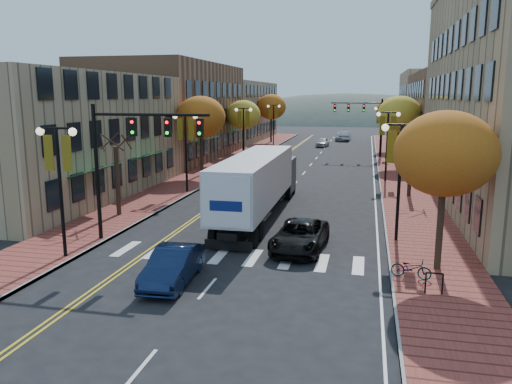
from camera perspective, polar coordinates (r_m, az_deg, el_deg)
The scene contains 32 objects.
ground at distance 21.70m, azimuth -3.91°, elevation -9.02°, with size 200.00×200.00×0.00m, color black.
sidewalk_left at distance 54.61m, azimuth -3.33°, elevation 3.27°, with size 4.00×85.00×0.15m, color brown.
sidewalk_right at distance 52.64m, azimuth 15.89°, elevation 2.58°, with size 4.00×85.00×0.15m, color brown.
building_left_near at distance 39.86m, azimuth -22.58°, elevation 5.98°, with size 12.00×22.00×9.00m, color #9E8966.
building_left_mid at distance 60.08m, azimuth -9.91°, elevation 9.03°, with size 12.00×24.00×11.00m, color brown.
building_left_far at distance 83.75m, azimuth -3.31°, elevation 9.18°, with size 12.00×26.00×9.50m, color #9E8966.
building_right_mid at distance 62.86m, azimuth 24.41°, elevation 7.84°, with size 15.00×24.00×10.00m, color brown.
building_right_far at distance 84.50m, azimuth 21.45°, elevation 8.97°, with size 15.00×20.00×11.00m, color #9E8966.
tree_left_a at distance 31.71m, azimuth -15.56°, elevation 1.22°, with size 0.28×0.28×4.20m.
tree_left_b at distance 46.04m, azimuth -6.33°, elevation 8.49°, with size 4.48×4.48×7.21m.
tree_left_c at distance 61.40m, azimuth -1.45°, elevation 8.81°, with size 4.16×4.16×6.69m.
tree_left_d at distance 78.96m, azimuth 1.76°, elevation 9.70°, with size 4.61×4.61×7.42m.
tree_right_a at distance 21.89m, azimuth 20.82°, elevation 4.08°, with size 4.16×4.16×6.69m.
tree_right_b at distance 38.02m, azimuth 17.22°, elevation 2.70°, with size 0.28×0.28×4.20m.
tree_right_c at distance 53.66m, azimuth 16.11°, elevation 8.49°, with size 4.48×4.48×7.21m.
tree_right_d at distance 69.64m, azimuth 15.35°, elevation 8.88°, with size 4.35×4.35×7.00m.
lamp_left_a at distance 23.87m, azimuth -21.61°, elevation 2.70°, with size 1.96×0.36×6.05m.
lamp_left_b at distance 38.09m, azimuth -8.04°, elevation 6.20°, with size 1.96×0.36×6.05m.
lamp_left_c at distance 55.26m, azimuth -1.44°, elevation 7.77°, with size 1.96×0.36×6.05m.
lamp_left_d at distance 72.83m, azimuth 2.02°, elevation 8.56°, with size 1.96×0.36×6.05m.
lamp_right_a at distance 25.78m, azimuth 16.17°, elevation 3.61°, with size 1.96×0.36×6.05m.
lamp_right_b at distance 43.67m, azimuth 14.80°, elevation 6.55°, with size 1.96×0.36×6.05m.
lamp_right_c at distance 61.63m, azimuth 14.22°, elevation 7.78°, with size 1.96×0.36×6.05m.
traffic_mast_near at distance 25.34m, azimuth -14.11°, elevation 5.02°, with size 6.10×0.35×7.00m.
traffic_mast_far at distance 61.58m, azimuth 12.35°, elevation 8.45°, with size 6.10×0.34×7.00m.
semi_truck at distance 30.57m, azimuth 0.38°, elevation 1.36°, with size 2.68×15.73×3.93m.
navy_sedan at distance 20.44m, azimuth -9.47°, elevation -8.30°, with size 1.51×4.34×1.43m, color #0D1937.
black_suv at distance 24.41m, azimuth 5.04°, elevation -5.01°, with size 2.33×5.05×1.40m, color black.
car_far_white at distance 73.69m, azimuth 7.61°, elevation 5.65°, with size 1.53×3.81×1.30m, color silver.
car_far_silver at distance 83.82m, azimuth 9.71°, elevation 6.25°, with size 1.87×4.61×1.34m, color #93949A.
car_far_oncoming at distance 83.92m, azimuth 10.16°, elevation 6.30°, with size 1.60×4.60×1.51m, color #A9A9B0.
bicycle at distance 21.27m, azimuth 17.31°, elevation -8.31°, with size 0.55×1.58×0.83m, color gray.
Camera 1 is at (5.85, -19.53, 7.43)m, focal length 35.00 mm.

